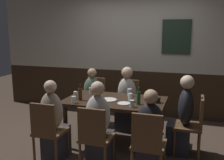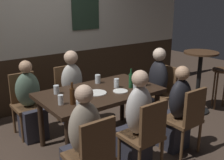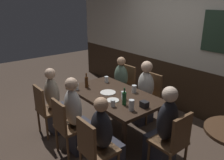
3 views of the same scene
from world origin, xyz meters
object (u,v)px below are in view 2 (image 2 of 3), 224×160
at_px(chair_left_far, 26,100).
at_px(person_mid_far, 74,94).
at_px(person_left_far, 30,106).
at_px(highball_clear, 61,100).
at_px(person_head_east, 155,92).
at_px(plate_white_large, 97,93).
at_px(person_right_near, 176,115).
at_px(pint_glass_amber, 56,90).
at_px(chair_mid_far, 69,91).
at_px(beer_glass_tall, 79,106).
at_px(beer_bottle_brown, 72,96).
at_px(person_left_near, 83,149).
at_px(dining_table, 100,97).
at_px(chair_head_east, 163,90).
at_px(beer_bottle_green, 131,80).
at_px(chair_left_near, 92,154).
at_px(plate_white_small, 120,91).
at_px(chair_right_near, 187,117).
at_px(side_bar_table, 199,77).
at_px(pint_glass_stout, 98,80).
at_px(condiment_caddy, 136,79).
at_px(chair_mid_near, 146,133).
at_px(tumbler_water, 136,89).
at_px(person_mid_near, 136,128).
at_px(bar_stool, 222,78).
at_px(beer_glass_half, 116,84).

bearing_deg(chair_left_far, person_mid_far, -13.25).
height_order(person_left_far, highball_clear, person_left_far).
relative_size(person_head_east, plate_white_large, 4.68).
distance_m(person_right_near, pint_glass_amber, 1.55).
xyz_separation_m(chair_mid_far, person_right_near, (0.69, -1.58, -0.03)).
distance_m(beer_glass_tall, beer_bottle_brown, 0.20).
distance_m(person_left_near, person_head_east, 1.86).
bearing_deg(dining_table, pint_glass_amber, 154.72).
bearing_deg(chair_head_east, beer_bottle_green, -169.93).
bearing_deg(chair_left_near, highball_clear, 84.86).
bearing_deg(chair_left_near, plate_white_small, 38.01).
distance_m(chair_left_near, person_right_near, 1.38).
bearing_deg(chair_left_near, chair_right_near, 0.00).
bearing_deg(highball_clear, beer_bottle_green, -1.02).
height_order(pint_glass_amber, side_bar_table, side_bar_table).
height_order(person_mid_far, pint_glass_stout, person_mid_far).
bearing_deg(condiment_caddy, person_left_far, 152.99).
relative_size(person_left_far, beer_bottle_green, 4.23).
height_order(chair_mid_near, beer_bottle_green, beer_bottle_green).
height_order(chair_head_east, plate_white_small, chair_head_east).
bearing_deg(person_head_east, chair_left_far, 153.18).
distance_m(dining_table, person_left_near, 1.00).
xyz_separation_m(chair_mid_far, plate_white_small, (0.20, -1.05, 0.25)).
relative_size(pint_glass_stout, beer_bottle_brown, 0.47).
bearing_deg(pint_glass_stout, condiment_caddy, -29.00).
relative_size(chair_right_near, beer_bottle_green, 3.39).
bearing_deg(plate_white_small, tumbler_water, -38.72).
xyz_separation_m(chair_left_near, beer_bottle_brown, (0.18, 0.68, 0.35)).
height_order(chair_mid_near, side_bar_table, side_bar_table).
height_order(chair_left_near, person_mid_near, person_mid_near).
height_order(person_mid_near, beer_bottle_green, person_mid_near).
distance_m(pint_glass_stout, bar_stool, 2.30).
height_order(person_left_far, beer_glass_half, person_left_far).
xyz_separation_m(pint_glass_stout, bar_stool, (2.22, -0.57, -0.23)).
xyz_separation_m(person_left_near, person_mid_near, (0.69, -0.00, 0.01)).
relative_size(person_head_east, beer_bottle_brown, 4.62).
bearing_deg(chair_left_far, bar_stool, -20.54).
height_order(person_left_far, bar_stool, person_left_far).
height_order(dining_table, beer_bottle_brown, beer_bottle_brown).
bearing_deg(chair_right_near, pint_glass_stout, 114.15).
xyz_separation_m(chair_head_east, person_mid_near, (-1.20, -0.71, -0.00)).
xyz_separation_m(dining_table, condiment_caddy, (0.65, 0.03, 0.13)).
bearing_deg(chair_left_near, person_head_east, 26.82).
distance_m(tumbler_water, condiment_caddy, 0.44).
distance_m(person_mid_far, person_head_east, 1.25).
bearing_deg(chair_mid_near, person_right_near, 13.40).
height_order(chair_mid_near, condiment_caddy, chair_mid_near).
distance_m(dining_table, bar_stool, 2.40).
height_order(person_head_east, pint_glass_stout, person_head_east).
relative_size(person_mid_near, beer_glass_half, 9.48).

